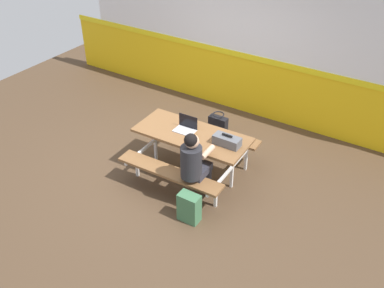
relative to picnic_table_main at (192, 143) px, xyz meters
name	(u,v)px	position (x,y,z in m)	size (l,w,h in m)	color
ground_plane	(171,165)	(-0.41, 0.00, -0.58)	(10.00, 10.00, 0.02)	#4C3826
accent_backdrop	(239,48)	(-0.41, 2.26, 0.67)	(8.00, 0.14, 2.60)	yellow
picnic_table_main	(192,143)	(0.00, 0.00, 0.00)	(1.77, 1.60, 0.74)	brown
student_nearer	(194,162)	(0.38, -0.55, 0.13)	(0.37, 0.53, 1.21)	#2D2D38
laptop_silver	(186,127)	(-0.13, 0.03, 0.21)	(0.33, 0.23, 0.22)	silver
toolbox_grey	(227,141)	(0.59, 0.02, 0.24)	(0.40, 0.18, 0.18)	#595B60
backpack_dark	(189,208)	(0.54, -0.91, -0.36)	(0.30, 0.22, 0.44)	#3F724C
tote_bag_bright	(218,125)	(-0.21, 1.20, -0.38)	(0.34, 0.21, 0.43)	black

